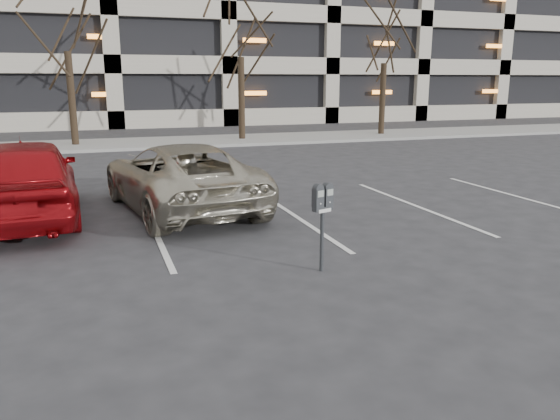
{
  "coord_description": "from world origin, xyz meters",
  "views": [
    {
      "loc": [
        -2.35,
        -7.66,
        2.67
      ],
      "look_at": [
        -0.0,
        -0.84,
        0.95
      ],
      "focal_mm": 35.0,
      "sensor_mm": 36.0,
      "label": 1
    }
  ],
  "objects_px": {
    "car_red": "(24,178)",
    "tree_c": "(240,3)",
    "parking_meter": "(323,206)",
    "suv_silver": "(180,177)",
    "tree_d": "(386,17)"
  },
  "relations": [
    {
      "from": "suv_silver",
      "to": "car_red",
      "type": "height_order",
      "value": "car_red"
    },
    {
      "from": "tree_c",
      "to": "car_red",
      "type": "height_order",
      "value": "tree_c"
    },
    {
      "from": "car_red",
      "to": "suv_silver",
      "type": "bearing_deg",
      "value": 175.21
    },
    {
      "from": "car_red",
      "to": "tree_c",
      "type": "bearing_deg",
      "value": -124.9
    },
    {
      "from": "parking_meter",
      "to": "car_red",
      "type": "bearing_deg",
      "value": 115.94
    },
    {
      "from": "parking_meter",
      "to": "suv_silver",
      "type": "height_order",
      "value": "suv_silver"
    },
    {
      "from": "tree_d",
      "to": "parking_meter",
      "type": "xyz_separation_m",
      "value": [
        -10.38,
        -16.85,
        -4.56
      ]
    },
    {
      "from": "suv_silver",
      "to": "car_red",
      "type": "relative_size",
      "value": 1.11
    },
    {
      "from": "parking_meter",
      "to": "car_red",
      "type": "xyz_separation_m",
      "value": [
        -4.28,
        4.58,
        -0.14
      ]
    },
    {
      "from": "tree_c",
      "to": "parking_meter",
      "type": "relative_size",
      "value": 6.46
    },
    {
      "from": "car_red",
      "to": "parking_meter",
      "type": "bearing_deg",
      "value": 130.18
    },
    {
      "from": "parking_meter",
      "to": "car_red",
      "type": "relative_size",
      "value": 0.26
    },
    {
      "from": "parking_meter",
      "to": "suv_silver",
      "type": "bearing_deg",
      "value": 88.95
    },
    {
      "from": "tree_c",
      "to": "parking_meter",
      "type": "height_order",
      "value": "tree_c"
    },
    {
      "from": "tree_c",
      "to": "suv_silver",
      "type": "bearing_deg",
      "value": -110.69
    }
  ]
}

